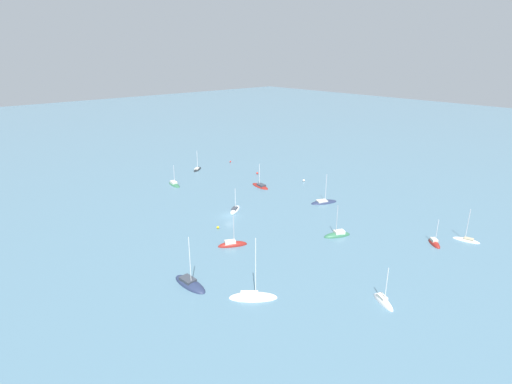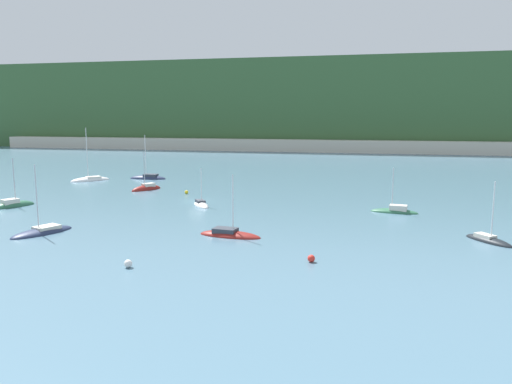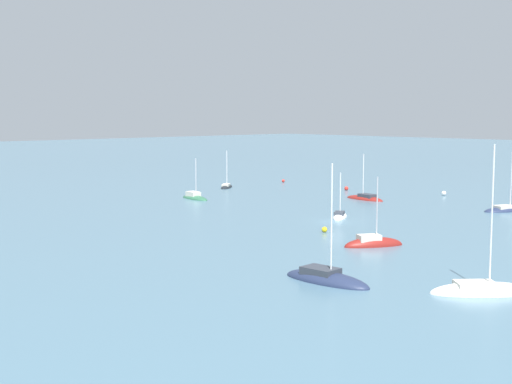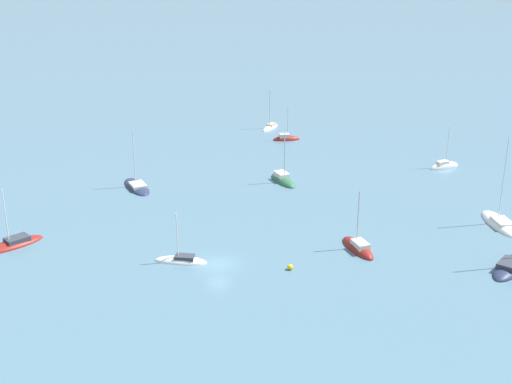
% 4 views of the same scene
% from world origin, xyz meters
% --- Properties ---
extents(ground_plane, '(600.00, 600.00, 0.00)m').
position_xyz_m(ground_plane, '(0.00, 0.00, 0.00)').
color(ground_plane, slate).
extents(hillside_ridge, '(320.03, 63.83, 38.66)m').
position_xyz_m(hillside_ridge, '(0.00, 158.13, 19.33)').
color(hillside_ridge, '#385B33').
rests_on(hillside_ridge, ground_plane).
extents(shore_town_strip, '(272.03, 6.00, 4.94)m').
position_xyz_m(shore_town_strip, '(0.00, 122.71, 2.47)').
color(shore_town_strip, beige).
rests_on(shore_town_strip, ground_plane).
extents(sailboat_0, '(7.95, 8.58, 12.98)m').
position_xyz_m(sailboat_0, '(-33.08, 20.43, 0.07)').
color(sailboat_0, white).
rests_on(sailboat_0, ground_plane).
extents(sailboat_2, '(5.11, 7.05, 8.60)m').
position_xyz_m(sailboat_2, '(-14.27, 10.29, 0.10)').
color(sailboat_2, maroon).
rests_on(sailboat_2, ground_plane).
extents(sailboat_3, '(5.03, 7.21, 8.87)m').
position_xyz_m(sailboat_3, '(-27.25, -11.97, 0.11)').
color(sailboat_3, '#2D6647').
rests_on(sailboat_3, ground_plane).
extents(sailboat_4, '(5.93, 8.78, 9.47)m').
position_xyz_m(sailboat_4, '(-10.64, -27.16, 0.07)').
color(sailboat_4, '#232D4C').
rests_on(sailboat_4, ground_plane).
extents(sailboat_5, '(8.90, 3.45, 11.16)m').
position_xyz_m(sailboat_5, '(-21.69, 26.61, 0.09)').
color(sailboat_5, '#232D4C').
rests_on(sailboat_5, ground_plane).
extents(sailboat_6, '(7.45, 3.25, 7.52)m').
position_xyz_m(sailboat_6, '(33.41, -2.68, 0.14)').
color(sailboat_6, '#2D6647').
rests_on(sailboat_6, ground_plane).
extents(sailboat_7, '(8.29, 3.59, 8.33)m').
position_xyz_m(sailboat_7, '(12.91, -23.11, 0.09)').
color(sailboat_7, maroon).
rests_on(sailboat_7, ground_plane).
extents(sailboat_9, '(5.07, 6.31, 6.92)m').
position_xyz_m(sailboat_9, '(2.33, -3.87, 0.08)').
color(sailboat_9, white).
rests_on(sailboat_9, ground_plane).
extents(sailboat_10, '(5.45, 6.30, 7.86)m').
position_xyz_m(sailboat_10, '(43.53, -18.68, 0.08)').
color(sailboat_10, black).
rests_on(sailboat_10, ground_plane).
extents(mooring_buoy_0, '(0.68, 0.68, 0.68)m').
position_xyz_m(mooring_buoy_0, '(-4.56, 7.25, 0.34)').
color(mooring_buoy_0, yellow).
rests_on(mooring_buoy_0, ground_plane).
extents(mooring_buoy_1, '(0.77, 0.77, 0.77)m').
position_xyz_m(mooring_buoy_1, '(24.14, -31.85, 0.38)').
color(mooring_buoy_1, red).
rests_on(mooring_buoy_1, ground_plane).
extents(mooring_buoy_2, '(0.80, 0.80, 0.80)m').
position_xyz_m(mooring_buoy_2, '(6.87, -37.87, 0.40)').
color(mooring_buoy_2, white).
rests_on(mooring_buoy_2, ground_plane).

